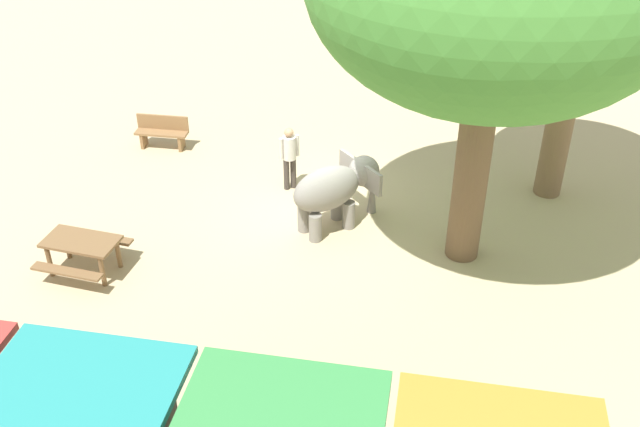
{
  "coord_description": "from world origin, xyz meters",
  "views": [
    {
      "loc": [
        -2.38,
        14.27,
        9.35
      ],
      "look_at": [
        -0.03,
        1.38,
        0.8
      ],
      "focal_mm": 41.4,
      "sensor_mm": 36.0,
      "label": 1
    }
  ],
  "objects_px": {
    "person_handler": "(289,154)",
    "wooden_bench": "(162,131)",
    "elephant": "(335,188)",
    "picnic_table_near": "(82,248)"
  },
  "relations": [
    {
      "from": "person_handler",
      "to": "wooden_bench",
      "type": "relative_size",
      "value": 1.15
    },
    {
      "from": "elephant",
      "to": "wooden_bench",
      "type": "relative_size",
      "value": 1.47
    },
    {
      "from": "elephant",
      "to": "person_handler",
      "type": "bearing_deg",
      "value": 88.91
    },
    {
      "from": "elephant",
      "to": "wooden_bench",
      "type": "height_order",
      "value": "elephant"
    },
    {
      "from": "wooden_bench",
      "to": "picnic_table_near",
      "type": "relative_size",
      "value": 0.86
    },
    {
      "from": "elephant",
      "to": "picnic_table_near",
      "type": "bearing_deg",
      "value": 164.15
    },
    {
      "from": "person_handler",
      "to": "picnic_table_near",
      "type": "distance_m",
      "value": 5.3
    },
    {
      "from": "elephant",
      "to": "picnic_table_near",
      "type": "height_order",
      "value": "elephant"
    },
    {
      "from": "wooden_bench",
      "to": "picnic_table_near",
      "type": "xyz_separation_m",
      "value": [
        -0.36,
        5.51,
        0.12
      ]
    },
    {
      "from": "person_handler",
      "to": "picnic_table_near",
      "type": "bearing_deg",
      "value": -77.08
    }
  ]
}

